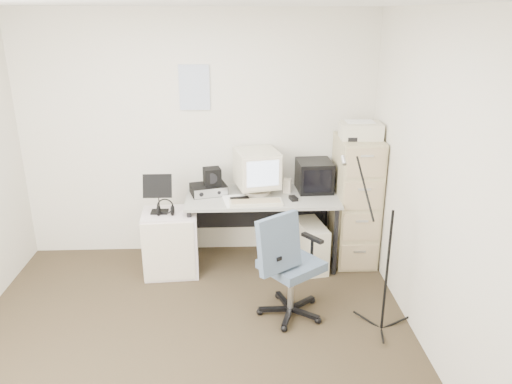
{
  "coord_description": "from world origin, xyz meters",
  "views": [
    {
      "loc": [
        0.37,
        -3.19,
        2.45
      ],
      "look_at": [
        0.55,
        0.95,
        0.95
      ],
      "focal_mm": 35.0,
      "sensor_mm": 36.0,
      "label": 1
    }
  ],
  "objects_px": {
    "office_chair": "(292,263)",
    "side_cart": "(171,243)",
    "filing_cabinet": "(355,201)",
    "desk": "(262,229)"
  },
  "relations": [
    {
      "from": "desk",
      "to": "side_cart",
      "type": "height_order",
      "value": "desk"
    },
    {
      "from": "desk",
      "to": "filing_cabinet",
      "type": "bearing_deg",
      "value": 1.81
    },
    {
      "from": "desk",
      "to": "office_chair",
      "type": "height_order",
      "value": "office_chair"
    },
    {
      "from": "filing_cabinet",
      "to": "desk",
      "type": "bearing_deg",
      "value": -178.19
    },
    {
      "from": "filing_cabinet",
      "to": "office_chair",
      "type": "xyz_separation_m",
      "value": [
        -0.76,
        -1.01,
        -0.16
      ]
    },
    {
      "from": "filing_cabinet",
      "to": "side_cart",
      "type": "height_order",
      "value": "filing_cabinet"
    },
    {
      "from": "office_chair",
      "to": "side_cart",
      "type": "relative_size",
      "value": 1.53
    },
    {
      "from": "desk",
      "to": "office_chair",
      "type": "xyz_separation_m",
      "value": [
        0.19,
        -0.98,
        0.12
      ]
    },
    {
      "from": "office_chair",
      "to": "side_cart",
      "type": "xyz_separation_m",
      "value": [
        -1.1,
        0.79,
        -0.17
      ]
    },
    {
      "from": "office_chair",
      "to": "filing_cabinet",
      "type": "bearing_deg",
      "value": 16.38
    }
  ]
}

